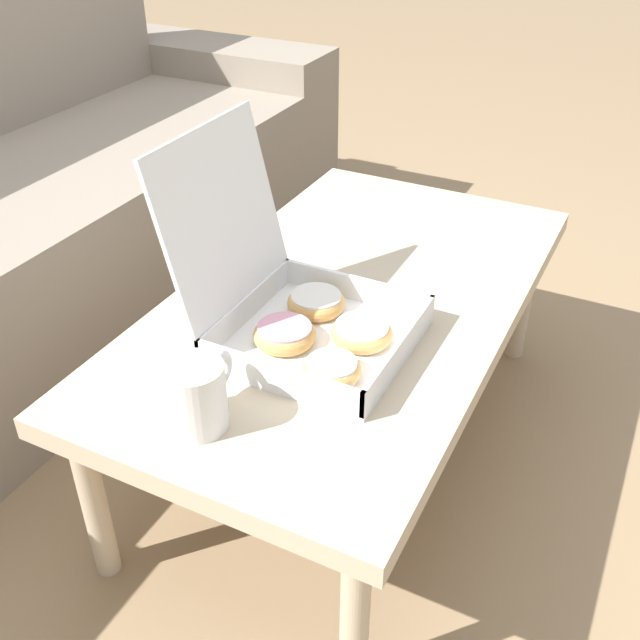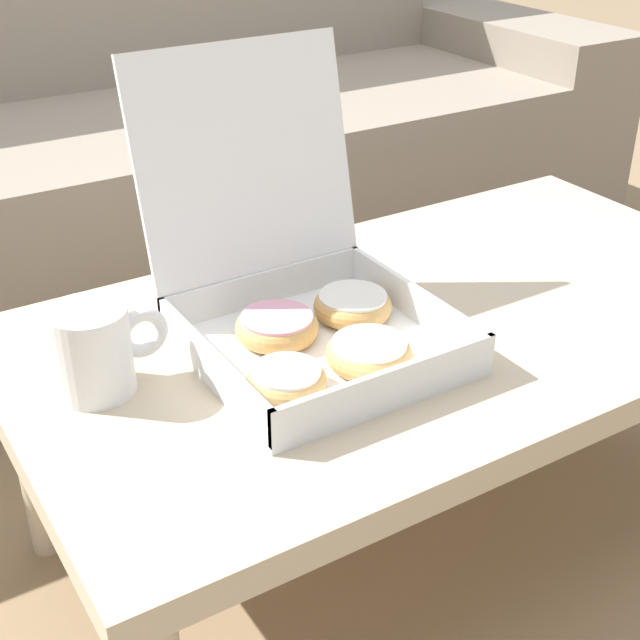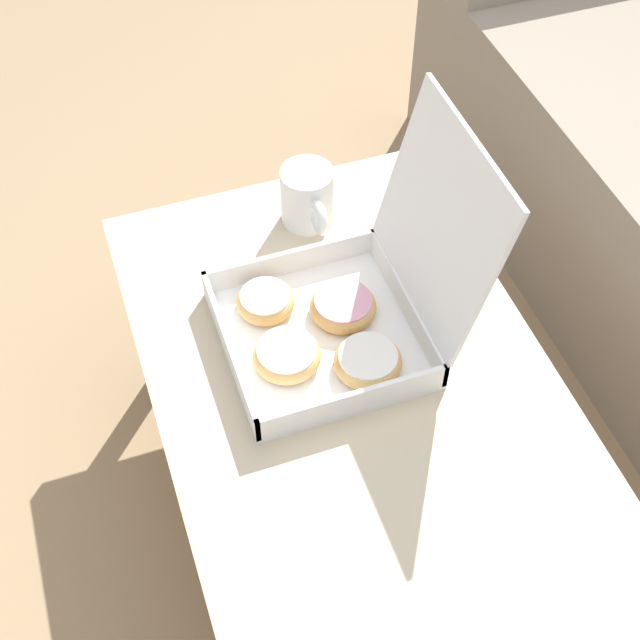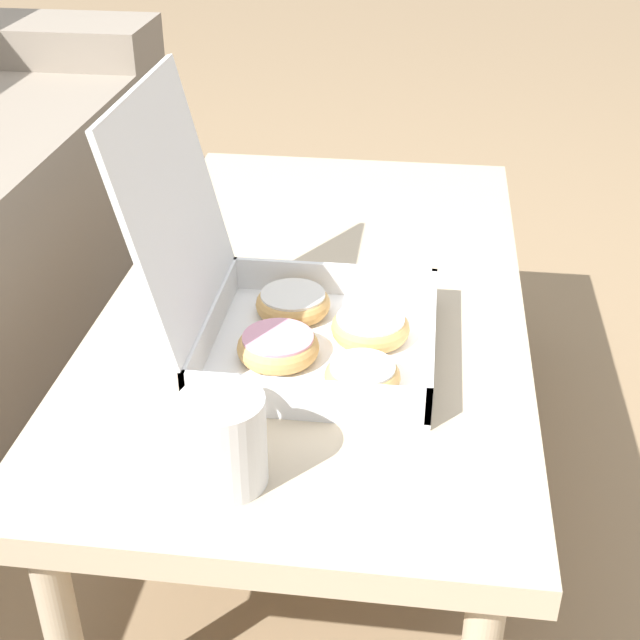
# 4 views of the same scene
# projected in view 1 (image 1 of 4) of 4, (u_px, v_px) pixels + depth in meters

# --- Properties ---
(ground_plane) EXTENTS (12.00, 12.00, 0.00)m
(ground_plane) POSITION_uv_depth(u_px,v_px,m) (270.00, 416.00, 1.71)
(ground_plane) COLOR #937756
(coffee_table) EXTENTS (1.11, 0.61, 0.38)m
(coffee_table) POSITION_uv_depth(u_px,v_px,m) (348.00, 311.00, 1.45)
(coffee_table) COLOR #C6B293
(coffee_table) RESTS_ON ground_plane
(pastry_box) EXTENTS (0.31, 0.37, 0.35)m
(pastry_box) POSITION_uv_depth(u_px,v_px,m) (303.00, 311.00, 1.28)
(pastry_box) COLOR white
(pastry_box) RESTS_ON coffee_table
(coffee_mug) EXTENTS (0.14, 0.09, 0.11)m
(coffee_mug) POSITION_uv_depth(u_px,v_px,m) (197.00, 395.00, 1.09)
(coffee_mug) COLOR white
(coffee_mug) RESTS_ON coffee_table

